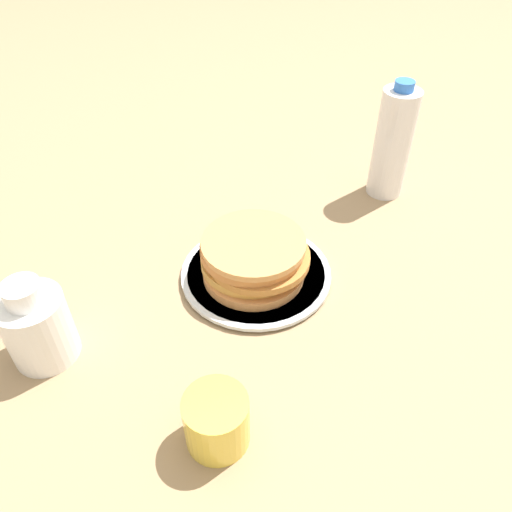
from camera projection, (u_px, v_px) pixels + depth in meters
The scene contains 6 objects.
ground_plane at pixel (271, 283), 0.85m from camera, with size 4.00×4.00×0.00m, color #9E7F5B.
plate at pixel (256, 273), 0.85m from camera, with size 0.26×0.26×0.01m.
pancake_stack at pixel (254, 257), 0.82m from camera, with size 0.18×0.18×0.07m.
juice_glass at pixel (217, 421), 0.61m from camera, with size 0.08×0.08×0.08m.
cream_jug at pixel (37, 326), 0.70m from camera, with size 0.09×0.09×0.14m.
water_bottle_near at pixel (393, 143), 0.97m from camera, with size 0.07×0.07×0.24m.
Camera 1 is at (0.17, 0.57, 0.60)m, focal length 35.00 mm.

